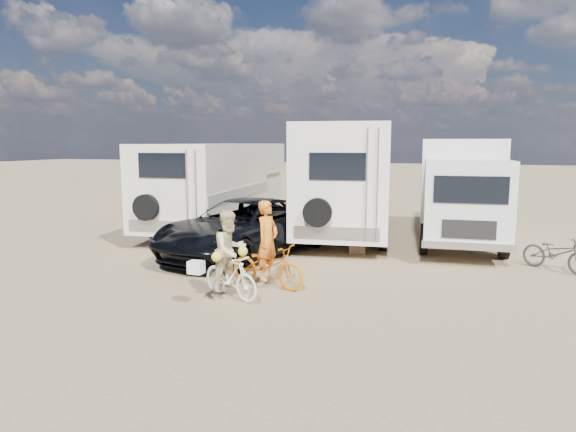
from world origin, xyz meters
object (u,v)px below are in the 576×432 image
(bike_man, at_px, (268,265))
(rider_woman, at_px, (230,259))
(rv_left, at_px, (219,186))
(crate, at_px, (357,247))
(bike_parked, at_px, (557,253))
(rv_main, at_px, (349,181))
(rider_man, at_px, (267,248))
(cooler, at_px, (258,247))
(dark_suv, at_px, (244,228))
(box_truck, at_px, (460,191))
(bike_woman, at_px, (230,276))

(bike_man, xyz_separation_m, rider_woman, (-0.42, -1.01, 0.34))
(rv_left, height_order, crate, rv_left)
(bike_parked, bearing_deg, rv_left, 109.96)
(rv_main, bearing_deg, bike_parked, -37.04)
(bike_man, xyz_separation_m, rider_man, (-0.00, 0.00, 0.39))
(bike_man, xyz_separation_m, bike_parked, (6.26, 3.62, -0.03))
(rider_man, height_order, cooler, rider_man)
(rv_main, height_order, dark_suv, rv_main)
(rv_main, bearing_deg, box_truck, -11.00)
(crate, bearing_deg, bike_woman, -107.19)
(bike_parked, distance_m, cooler, 7.70)
(rider_man, distance_m, crate, 4.33)
(box_truck, distance_m, bike_woman, 8.98)
(box_truck, relative_size, rider_woman, 4.36)
(dark_suv, bearing_deg, rider_man, -42.61)
(box_truck, height_order, crate, box_truck)
(rider_man, bearing_deg, bike_man, -77.82)
(box_truck, bearing_deg, rv_left, 175.96)
(box_truck, xyz_separation_m, dark_suv, (-5.69, -4.02, -0.84))
(bike_woman, height_order, bike_parked, bike_woman)
(rv_main, distance_m, rv_left, 4.84)
(rider_woman, height_order, crate, rider_woman)
(box_truck, xyz_separation_m, cooler, (-5.31, -3.94, -1.39))
(bike_man, bearing_deg, bike_parked, -47.76)
(rv_main, height_order, crate, rv_main)
(rv_main, height_order, bike_parked, rv_main)
(box_truck, bearing_deg, rider_woman, -123.42)
(rv_main, bearing_deg, dark_suv, -123.94)
(bike_woman, distance_m, bike_parked, 8.13)
(dark_suv, distance_m, crate, 3.31)
(bike_man, distance_m, bike_parked, 7.23)
(box_truck, relative_size, dark_suv, 1.25)
(bike_man, xyz_separation_m, cooler, (-1.40, 2.82, -0.24))
(dark_suv, bearing_deg, bike_man, -42.61)
(rv_main, distance_m, cooler, 4.76)
(cooler, bearing_deg, crate, 28.71)
(rv_left, relative_size, rider_woman, 5.34)
(bike_parked, bearing_deg, bike_woman, 160.75)
(cooler, bearing_deg, rider_woman, -73.76)
(dark_suv, bearing_deg, box_truck, 49.58)
(rv_left, bearing_deg, rider_man, -61.28)
(rv_left, bearing_deg, crate, -29.86)
(bike_woman, bearing_deg, cooler, 38.20)
(bike_man, bearing_deg, rv_main, 9.77)
(cooler, bearing_deg, bike_woman, -73.76)
(bike_parked, relative_size, cooler, 2.83)
(bike_woman, relative_size, rider_man, 0.90)
(rv_main, xyz_separation_m, rider_woman, (-0.71, -7.98, -1.04))
(bike_woman, bearing_deg, rv_left, 51.86)
(rv_main, xyz_separation_m, rider_man, (-0.29, -6.97, -0.99))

